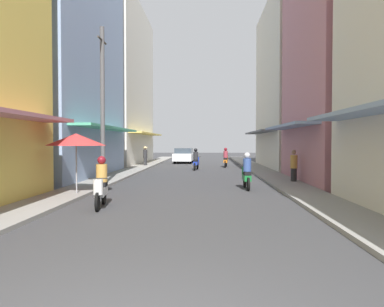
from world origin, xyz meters
The scene contains 16 objects.
ground_plane centered at (0.00, 18.49, 0.00)m, with size 98.96×98.96×0.00m, color #38383A.
sidewalk_left centered at (-4.48, 18.49, 0.06)m, with size 1.63×52.98×0.12m, color gray.
sidewalk_right centered at (4.48, 18.49, 0.06)m, with size 1.63×52.98×0.12m, color gray.
building_left_mid centered at (-8.29, 17.25, 7.37)m, with size 7.05×11.40×14.75m.
building_left_far centered at (-8.29, 30.74, 7.28)m, with size 7.05×13.71×14.57m.
building_right_mid centered at (8.29, 15.07, 6.48)m, with size 7.05×8.36×12.98m.
building_right_far centered at (8.29, 25.59, 6.38)m, with size 7.05×11.20×12.76m.
motorbike_orange centered at (2.24, 26.08, 0.70)m, with size 0.55×1.81×1.58m.
motorbike_green centered at (2.43, 12.19, 0.70)m, with size 0.55×1.81×1.58m.
motorbike_white centered at (-2.50, 7.53, 0.70)m, with size 0.55×1.81×1.58m.
motorbike_blue centered at (-0.05, 23.08, 0.70)m, with size 0.55×1.80×1.58m.
parked_car centered at (-1.50, 32.14, 0.74)m, with size 1.94×4.17×1.45m.
pedestrian_crossing centered at (4.93, 14.39, 0.82)m, with size 0.34×0.34×1.64m.
pedestrian_foreground centered at (-4.34, 26.52, 0.96)m, with size 0.44×0.44×1.70m.
vendor_umbrella centered at (-4.11, 9.91, 2.10)m, with size 2.19×2.19×2.33m.
utility_pole centered at (-3.92, 12.74, 3.64)m, with size 0.20×1.20×7.13m.
Camera 1 is at (0.74, -3.59, 2.00)m, focal length 34.58 mm.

